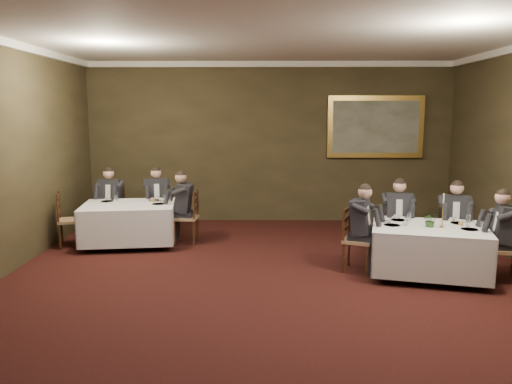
{
  "coord_description": "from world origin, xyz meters",
  "views": [
    {
      "loc": [
        -0.16,
        -6.06,
        2.43
      ],
      "look_at": [
        -0.26,
        1.88,
        1.15
      ],
      "focal_mm": 35.0,
      "sensor_mm": 36.0,
      "label": 1
    }
  ],
  "objects_px": {
    "diner_main_endright": "(505,248)",
    "painting": "(375,127)",
    "chair_sec_endleft": "(71,231)",
    "diner_main_endleft": "(358,239)",
    "chair_main_backleft": "(396,242)",
    "diner_main_backleft": "(397,229)",
    "candlestick": "(443,215)",
    "diner_main_backright": "(453,232)",
    "chair_main_endleft": "(357,253)",
    "chair_main_backright": "(452,245)",
    "chair_sec_backright": "(157,219)",
    "diner_sec_backright": "(157,208)",
    "chair_main_endright": "(504,263)",
    "table_second": "(129,221)",
    "diner_sec_backleft": "(112,209)",
    "chair_sec_endright": "(187,228)",
    "chair_sec_backleft": "(113,220)",
    "table_main": "(429,247)",
    "centerpiece": "(431,219)",
    "diner_sec_endright": "(186,216)"
  },
  "relations": [
    {
      "from": "diner_main_endright",
      "to": "painting",
      "type": "distance_m",
      "value": 4.47
    },
    {
      "from": "chair_sec_endleft",
      "to": "diner_main_endleft",
      "type": "bearing_deg",
      "value": 57.28
    },
    {
      "from": "chair_main_backleft",
      "to": "chair_sec_endleft",
      "type": "height_order",
      "value": "same"
    },
    {
      "from": "diner_main_backleft",
      "to": "candlestick",
      "type": "distance_m",
      "value": 1.14
    },
    {
      "from": "diner_main_backright",
      "to": "chair_main_endleft",
      "type": "xyz_separation_m",
      "value": [
        -1.64,
        -0.45,
        -0.23
      ]
    },
    {
      "from": "chair_main_backleft",
      "to": "chair_main_backright",
      "type": "bearing_deg",
      "value": 172.62
    },
    {
      "from": "diner_main_backright",
      "to": "candlestick",
      "type": "bearing_deg",
      "value": 71.24
    },
    {
      "from": "chair_main_endleft",
      "to": "chair_sec_backright",
      "type": "height_order",
      "value": "same"
    },
    {
      "from": "diner_main_endright",
      "to": "diner_sec_backright",
      "type": "xyz_separation_m",
      "value": [
        -5.58,
        2.86,
        0.0
      ]
    },
    {
      "from": "diner_main_endleft",
      "to": "chair_main_endright",
      "type": "relative_size",
      "value": 1.35
    },
    {
      "from": "table_second",
      "to": "diner_sec_backleft",
      "type": "distance_m",
      "value": 0.95
    },
    {
      "from": "chair_sec_backright",
      "to": "chair_sec_endright",
      "type": "relative_size",
      "value": 1.0
    },
    {
      "from": "chair_sec_backleft",
      "to": "chair_sec_endright",
      "type": "distance_m",
      "value": 1.72
    },
    {
      "from": "diner_main_backleft",
      "to": "chair_sec_endleft",
      "type": "xyz_separation_m",
      "value": [
        -5.72,
        0.67,
        -0.23
      ]
    },
    {
      "from": "diner_sec_backleft",
      "to": "chair_main_backleft",
      "type": "bearing_deg",
      "value": 169.16
    },
    {
      "from": "chair_main_backright",
      "to": "chair_main_endleft",
      "type": "xyz_separation_m",
      "value": [
        -1.64,
        -0.46,
        0.0
      ]
    },
    {
      "from": "table_second",
      "to": "chair_main_endleft",
      "type": "xyz_separation_m",
      "value": [
        3.9,
        -1.48,
        -0.17
      ]
    },
    {
      "from": "table_main",
      "to": "chair_sec_endright",
      "type": "xyz_separation_m",
      "value": [
        -3.87,
        1.86,
        -0.17
      ]
    },
    {
      "from": "diner_main_backleft",
      "to": "chair_main_backleft",
      "type": "bearing_deg",
      "value": -90.0
    },
    {
      "from": "table_main",
      "to": "table_second",
      "type": "relative_size",
      "value": 1.05
    },
    {
      "from": "candlestick",
      "to": "chair_sec_backright",
      "type": "bearing_deg",
      "value": 150.46
    },
    {
      "from": "table_main",
      "to": "chair_sec_backright",
      "type": "relative_size",
      "value": 1.9
    },
    {
      "from": "chair_main_backleft",
      "to": "diner_sec_backleft",
      "type": "relative_size",
      "value": 0.74
    },
    {
      "from": "table_second",
      "to": "chair_main_endright",
      "type": "xyz_separation_m",
      "value": [
        5.92,
        -1.97,
        -0.17
      ]
    },
    {
      "from": "table_main",
      "to": "diner_main_endright",
      "type": "height_order",
      "value": "diner_main_endright"
    },
    {
      "from": "chair_main_backright",
      "to": "centerpiece",
      "type": "xyz_separation_m",
      "value": [
        -0.64,
        -0.76,
        0.6
      ]
    },
    {
      "from": "chair_main_endleft",
      "to": "diner_sec_endright",
      "type": "relative_size",
      "value": 0.74
    },
    {
      "from": "chair_main_endleft",
      "to": "chair_main_endright",
      "type": "bearing_deg",
      "value": 98.25
    },
    {
      "from": "diner_sec_backleft",
      "to": "chair_sec_endleft",
      "type": "xyz_separation_m",
      "value": [
        -0.49,
        -0.91,
        -0.23
      ]
    },
    {
      "from": "chair_sec_backleft",
      "to": "centerpiece",
      "type": "relative_size",
      "value": 4.3
    },
    {
      "from": "chair_main_endleft",
      "to": "chair_main_backright",
      "type": "bearing_deg",
      "value": 127.92
    },
    {
      "from": "table_main",
      "to": "centerpiece",
      "type": "relative_size",
      "value": 8.16
    },
    {
      "from": "diner_sec_backright",
      "to": "painting",
      "type": "distance_m",
      "value": 4.99
    },
    {
      "from": "diner_main_backright",
      "to": "chair_sec_backleft",
      "type": "height_order",
      "value": "diner_main_backright"
    },
    {
      "from": "chair_main_backleft",
      "to": "chair_sec_backright",
      "type": "distance_m",
      "value": 4.68
    },
    {
      "from": "diner_main_backleft",
      "to": "diner_sec_backright",
      "type": "xyz_separation_m",
      "value": [
        -4.35,
        1.7,
        0.0
      ]
    },
    {
      "from": "diner_sec_endright",
      "to": "diner_main_backright",
      "type": "bearing_deg",
      "value": -101.3
    },
    {
      "from": "diner_main_endright",
      "to": "diner_sec_backright",
      "type": "bearing_deg",
      "value": 72.98
    },
    {
      "from": "table_second",
      "to": "chair_sec_backleft",
      "type": "distance_m",
      "value": 0.97
    },
    {
      "from": "chair_main_endright",
      "to": "chair_sec_endright",
      "type": "bearing_deg",
      "value": 76.78
    },
    {
      "from": "table_main",
      "to": "chair_main_endleft",
      "type": "distance_m",
      "value": 1.05
    },
    {
      "from": "chair_sec_backleft",
      "to": "chair_sec_endright",
      "type": "relative_size",
      "value": 1.0
    },
    {
      "from": "diner_main_endright",
      "to": "chair_sec_endright",
      "type": "distance_m",
      "value": 5.31
    },
    {
      "from": "chair_main_backright",
      "to": "chair_sec_endleft",
      "type": "distance_m",
      "value": 6.64
    },
    {
      "from": "diner_main_endright",
      "to": "chair_sec_backright",
      "type": "bearing_deg",
      "value": 72.9
    },
    {
      "from": "diner_main_endleft",
      "to": "diner_sec_endright",
      "type": "bearing_deg",
      "value": -97.11
    },
    {
      "from": "table_second",
      "to": "chair_sec_endleft",
      "type": "bearing_deg",
      "value": -172.41
    },
    {
      "from": "diner_sec_backright",
      "to": "chair_sec_endright",
      "type": "distance_m",
      "value": 1.06
    },
    {
      "from": "chair_main_backleft",
      "to": "chair_sec_endleft",
      "type": "distance_m",
      "value": 5.76
    },
    {
      "from": "diner_main_backright",
      "to": "diner_main_endright",
      "type": "xyz_separation_m",
      "value": [
        0.37,
        -0.95,
        0.0
      ]
    }
  ]
}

